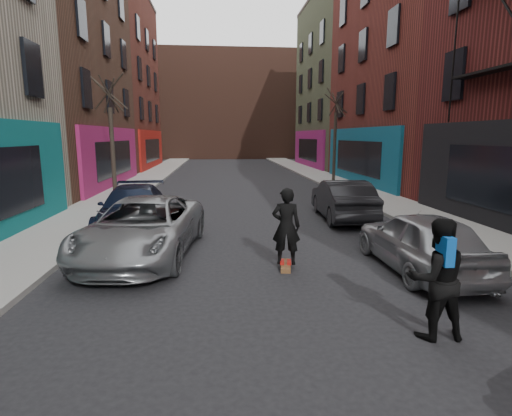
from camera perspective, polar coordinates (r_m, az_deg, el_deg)
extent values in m
cube|color=gray|center=(31.91, -14.38, 4.66)|extent=(2.50, 84.00, 0.13)
cube|color=gray|center=(32.41, 8.10, 4.96)|extent=(2.50, 84.00, 0.13)
cube|color=#47281E|center=(57.54, -4.25, 14.23)|extent=(40.00, 10.00, 14.00)
imported|color=gray|center=(10.46, -15.79, -2.71)|extent=(3.01, 5.51, 1.47)
imported|color=black|center=(13.45, -17.10, -0.07)|extent=(2.32, 4.98, 1.41)
imported|color=#999CA1|center=(9.70, 22.45, -4.35)|extent=(1.67, 4.09, 1.39)
imported|color=black|center=(14.88, 12.24, 1.19)|extent=(1.78, 4.47, 1.45)
cube|color=brown|center=(9.36, 4.25, -8.22)|extent=(0.35, 0.82, 0.10)
imported|color=black|center=(9.10, 4.33, -2.61)|extent=(0.71, 0.52, 1.78)
imported|color=black|center=(6.59, 24.33, -9.19)|extent=(0.91, 0.72, 1.84)
cube|color=#0B4BA6|center=(6.30, 25.43, -5.48)|extent=(0.15, 0.30, 0.42)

